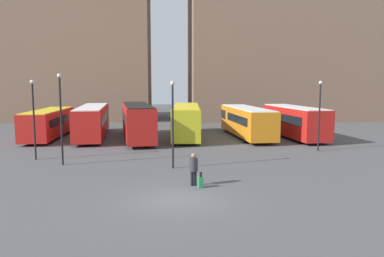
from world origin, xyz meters
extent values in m
plane|color=#4C4C4F|center=(0.00, 0.00, 0.00)|extent=(160.00, 160.00, 0.00)
cube|color=#7F604C|center=(18.70, 40.13, 14.51)|extent=(31.31, 13.87, 29.01)
cube|color=red|center=(-11.90, 20.27, 1.46)|extent=(2.77, 10.58, 2.42)
cube|color=black|center=(-12.01, 24.58, 1.76)|extent=(2.59, 2.00, 0.92)
cube|color=black|center=(-11.88, 19.33, 1.76)|extent=(2.70, 6.79, 0.73)
cube|color=yellow|center=(-11.90, 20.27, 2.71)|extent=(2.56, 10.36, 0.08)
cylinder|color=black|center=(-11.98, 23.53, 0.45)|extent=(2.43, 0.96, 0.90)
cylinder|color=black|center=(-11.82, 17.01, 0.45)|extent=(2.43, 0.96, 0.90)
cube|color=red|center=(-7.78, 20.62, 1.63)|extent=(3.69, 12.65, 2.73)
cube|color=black|center=(-8.29, 25.71, 1.97)|extent=(2.72, 2.52, 1.04)
cube|color=black|center=(-7.67, 19.51, 1.97)|extent=(3.27, 8.19, 0.82)
cube|color=white|center=(-7.78, 20.62, 3.03)|extent=(3.47, 12.38, 0.08)
cylinder|color=black|center=(-8.16, 24.47, 0.49)|extent=(2.45, 1.20, 0.97)
cylinder|color=black|center=(-7.40, 16.78, 0.49)|extent=(2.45, 1.20, 0.97)
cube|color=red|center=(-3.26, 18.81, 1.76)|extent=(4.10, 11.88, 2.96)
cube|color=black|center=(-3.95, 23.53, 2.13)|extent=(2.76, 2.47, 1.12)
cube|color=black|center=(-3.10, 17.77, 2.13)|extent=(3.52, 7.73, 0.89)
cube|color=black|center=(-3.26, 18.81, 3.28)|extent=(3.87, 11.62, 0.08)
cylinder|color=black|center=(-3.78, 22.38, 0.51)|extent=(2.47, 1.36, 1.03)
cylinder|color=black|center=(-2.73, 15.23, 0.51)|extent=(2.47, 1.36, 1.03)
cube|color=gold|center=(1.42, 19.95, 1.66)|extent=(3.20, 11.60, 2.81)
cube|color=black|center=(1.70, 24.65, 2.01)|extent=(2.69, 2.25, 1.07)
cube|color=black|center=(1.36, 18.92, 2.01)|extent=(2.99, 7.48, 0.84)
cube|color=yellow|center=(1.42, 19.95, 3.11)|extent=(2.98, 11.36, 0.08)
cylinder|color=black|center=(1.63, 23.50, 0.47)|extent=(2.49, 1.07, 0.93)
cylinder|color=black|center=(1.22, 16.40, 0.47)|extent=(2.49, 1.07, 0.93)
cube|color=orange|center=(7.38, 19.82, 1.58)|extent=(3.38, 11.81, 2.56)
cube|color=black|center=(7.04, 24.59, 1.90)|extent=(2.75, 2.32, 0.97)
cube|color=black|center=(7.45, 18.77, 1.90)|extent=(3.12, 7.63, 0.77)
cube|color=white|center=(7.38, 19.82, 2.90)|extent=(3.16, 11.57, 0.08)
cylinder|color=black|center=(7.12, 23.43, 0.54)|extent=(2.53, 1.25, 1.08)
cylinder|color=black|center=(7.63, 16.21, 0.54)|extent=(2.53, 1.25, 1.08)
cube|color=red|center=(11.90, 18.94, 1.61)|extent=(3.61, 10.35, 2.72)
cube|color=black|center=(11.45, 23.07, 1.95)|extent=(2.74, 2.13, 1.04)
cube|color=black|center=(12.00, 18.03, 1.95)|extent=(3.24, 6.73, 0.82)
cube|color=white|center=(11.90, 18.94, 3.01)|extent=(3.39, 10.13, 0.08)
cylinder|color=black|center=(11.56, 22.07, 0.46)|extent=(2.50, 1.17, 0.91)
cylinder|color=black|center=(12.25, 15.82, 0.46)|extent=(2.50, 1.17, 0.91)
cylinder|color=black|center=(0.83, 2.30, 0.39)|extent=(0.17, 0.17, 0.77)
cylinder|color=black|center=(1.00, 2.32, 0.39)|extent=(0.17, 0.17, 0.77)
cylinder|color=#2D2D33|center=(0.91, 2.31, 1.11)|extent=(0.50, 0.50, 0.67)
sphere|color=#9E7051|center=(0.91, 2.31, 1.57)|extent=(0.25, 0.25, 0.25)
cube|color=#28844C|center=(1.23, 1.91, 0.29)|extent=(0.28, 0.36, 0.58)
cube|color=black|center=(1.25, 1.79, 0.71)|extent=(0.13, 0.04, 0.26)
cylinder|color=black|center=(-9.59, 9.73, 2.64)|extent=(0.12, 0.12, 5.28)
sphere|color=beige|center=(-9.59, 9.73, 5.37)|extent=(0.28, 0.28, 0.28)
cylinder|color=black|center=(-0.09, 6.42, 2.60)|extent=(0.12, 0.12, 5.19)
sphere|color=beige|center=(-0.09, 6.42, 5.28)|extent=(0.28, 0.28, 0.28)
cylinder|color=black|center=(11.40, 11.79, 2.62)|extent=(0.12, 0.12, 5.25)
sphere|color=beige|center=(11.40, 11.79, 5.33)|extent=(0.28, 0.28, 0.28)
cylinder|color=black|center=(-7.23, 7.84, 2.83)|extent=(0.12, 0.12, 5.67)
sphere|color=beige|center=(-7.23, 7.84, 5.75)|extent=(0.28, 0.28, 0.28)
camera|label=1|loc=(-0.39, -16.53, 5.23)|focal=35.00mm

